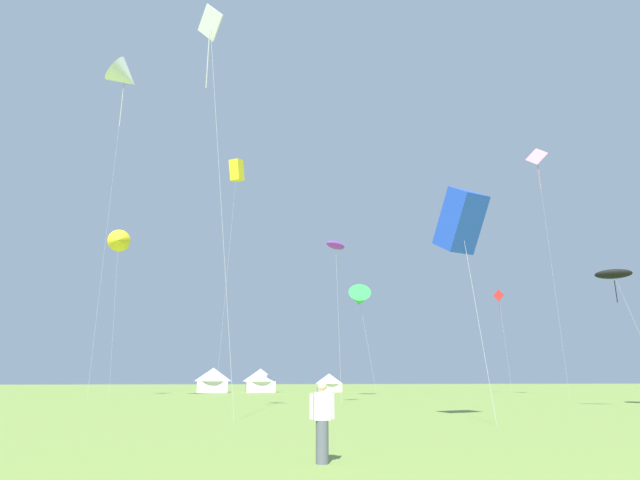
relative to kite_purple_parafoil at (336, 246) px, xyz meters
The scene contains 14 objects.
kite_purple_parafoil is the anchor object (origin of this frame).
kite_black_parafoil 19.44m from the kite_purple_parafoil, 27.74° to the right, with size 3.30×1.96×8.95m.
kite_yellow_box 24.95m from the kite_purple_parafoil, 111.99° to the left, with size 2.12×2.78×27.01m.
kite_red_diamond 37.61m from the kite_purple_parafoil, 42.53° to the left, with size 0.80×1.71×13.54m.
kite_green_delta 21.35m from the kite_purple_parafoil, 70.69° to the left, with size 3.19×4.24×12.60m.
kite_pink_diamond 31.42m from the kite_purple_parafoil, 22.99° to the left, with size 1.74×1.94×27.60m.
kite_yellow_delta 30.29m from the kite_purple_parafoil, 133.90° to the left, with size 2.87×3.26×18.52m.
kite_blue_box 17.10m from the kite_purple_parafoil, 81.12° to the right, with size 2.17×3.52×10.72m.
kite_white_diamond 18.50m from the kite_purple_parafoil, 127.26° to the right, with size 2.94×2.78×22.35m.
kite_white_delta 28.91m from the kite_purple_parafoil, 152.80° to the left, with size 4.18×3.64×32.91m.
person_spectator 29.80m from the kite_purple_parafoil, 102.60° to the right, with size 0.57×0.28×1.73m.
festival_tent_left 40.86m from the kite_purple_parafoil, 104.14° to the left, with size 5.15×5.15×3.35m.
festival_tent_center 39.83m from the kite_purple_parafoil, 94.52° to the left, with size 4.99×4.99×3.24m.
festival_tent_right 40.41m from the kite_purple_parafoil, 79.72° to the left, with size 3.98×3.98×2.59m.
Camera 1 is at (-6.59, -4.85, 1.77)m, focal length 29.34 mm.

